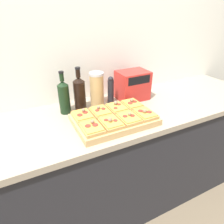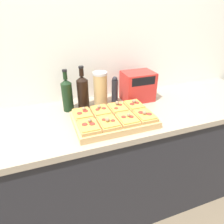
{
  "view_description": "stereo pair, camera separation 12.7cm",
  "coord_description": "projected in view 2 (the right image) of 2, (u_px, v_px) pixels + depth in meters",
  "views": [
    {
      "loc": [
        -0.52,
        -0.78,
        1.57
      ],
      "look_at": [
        -0.02,
        0.23,
        0.97
      ],
      "focal_mm": 32.0,
      "sensor_mm": 36.0,
      "label": 1
    },
    {
      "loc": [
        -0.4,
        -0.83,
        1.57
      ],
      "look_at": [
        -0.02,
        0.23,
        0.97
      ],
      "focal_mm": 32.0,
      "sensor_mm": 36.0,
      "label": 2
    }
  ],
  "objects": [
    {
      "name": "pepper_mill",
      "position": [
        115.0,
        90.0,
        1.49
      ],
      "size": [
        0.05,
        0.05,
        0.21
      ],
      "color": "black",
      "rests_on": "kitchen_counter"
    },
    {
      "name": "grain_jar_tall",
      "position": [
        100.0,
        89.0,
        1.44
      ],
      "size": [
        0.1,
        0.1,
        0.25
      ],
      "color": "tan",
      "rests_on": "kitchen_counter"
    },
    {
      "name": "pizza_slice_front_midleft",
      "position": [
        109.0,
        123.0,
        1.17
      ],
      "size": [
        0.11,
        0.15,
        0.05
      ],
      "color": "tan",
      "rests_on": "cutting_board"
    },
    {
      "name": "pizza_slice_front_left",
      "position": [
        89.0,
        126.0,
        1.13
      ],
      "size": [
        0.11,
        0.15,
        0.05
      ],
      "color": "tan",
      "rests_on": "cutting_board"
    },
    {
      "name": "pizza_slice_back_midright",
      "position": [
        118.0,
        108.0,
        1.34
      ],
      "size": [
        0.11,
        0.15,
        0.06
      ],
      "color": "tan",
      "rests_on": "cutting_board"
    },
    {
      "name": "pizza_slice_back_left",
      "position": [
        83.0,
        114.0,
        1.26
      ],
      "size": [
        0.11,
        0.15,
        0.05
      ],
      "color": "tan",
      "rests_on": "cutting_board"
    },
    {
      "name": "wall_back",
      "position": [
        94.0,
        53.0,
        1.52
      ],
      "size": [
        6.0,
        0.06,
        2.5
      ],
      "color": "silver",
      "rests_on": "ground_plane"
    },
    {
      "name": "olive_oil_bottle",
      "position": [
        67.0,
        94.0,
        1.37
      ],
      "size": [
        0.07,
        0.07,
        0.3
      ],
      "color": "black",
      "rests_on": "kitchen_counter"
    },
    {
      "name": "wine_bottle",
      "position": [
        83.0,
        92.0,
        1.4
      ],
      "size": [
        0.08,
        0.08,
        0.31
      ],
      "color": "black",
      "rests_on": "kitchen_counter"
    },
    {
      "name": "pizza_slice_back_midleft",
      "position": [
        101.0,
        111.0,
        1.3
      ],
      "size": [
        0.11,
        0.15,
        0.05
      ],
      "color": "tan",
      "rests_on": "cutting_board"
    },
    {
      "name": "toaster_oven",
      "position": [
        138.0,
        86.0,
        1.54
      ],
      "size": [
        0.26,
        0.18,
        0.22
      ],
      "color": "red",
      "rests_on": "kitchen_counter"
    },
    {
      "name": "pizza_slice_front_right",
      "position": [
        145.0,
        116.0,
        1.24
      ],
      "size": [
        0.11,
        0.15,
        0.05
      ],
      "color": "tan",
      "rests_on": "cutting_board"
    },
    {
      "name": "pizza_slice_front_midright",
      "position": [
        128.0,
        119.0,
        1.21
      ],
      "size": [
        0.11,
        0.15,
        0.05
      ],
      "color": "tan",
      "rests_on": "cutting_board"
    },
    {
      "name": "pizza_slice_back_right",
      "position": [
        134.0,
        105.0,
        1.37
      ],
      "size": [
        0.11,
        0.15,
        0.05
      ],
      "color": "tan",
      "rests_on": "cutting_board"
    },
    {
      "name": "kitchen_counter",
      "position": [
        110.0,
        163.0,
        1.6
      ],
      "size": [
        2.63,
        0.67,
        0.91
      ],
      "color": "#232328",
      "rests_on": "ground_plane"
    },
    {
      "name": "cutting_board",
      "position": [
        114.0,
        120.0,
        1.27
      ],
      "size": [
        0.5,
        0.33,
        0.04
      ],
      "primitive_type": "cube",
      "color": "tan",
      "rests_on": "kitchen_counter"
    }
  ]
}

